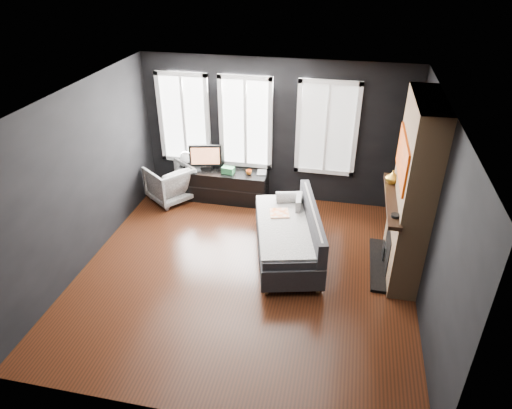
% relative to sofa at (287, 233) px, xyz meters
% --- Properties ---
extents(floor, '(5.00, 5.00, 0.00)m').
position_rel_sofa_xyz_m(floor, '(-0.54, -0.57, -0.44)').
color(floor, black).
rests_on(floor, ground).
extents(ceiling, '(5.00, 5.00, 0.00)m').
position_rel_sofa_xyz_m(ceiling, '(-0.54, -0.57, 2.26)').
color(ceiling, white).
rests_on(ceiling, ground).
extents(wall_back, '(5.00, 0.02, 2.70)m').
position_rel_sofa_xyz_m(wall_back, '(-0.54, 1.93, 0.91)').
color(wall_back, black).
rests_on(wall_back, ground).
extents(wall_left, '(0.02, 5.00, 2.70)m').
position_rel_sofa_xyz_m(wall_left, '(-3.04, -0.57, 0.91)').
color(wall_left, black).
rests_on(wall_left, ground).
extents(wall_right, '(0.02, 5.00, 2.70)m').
position_rel_sofa_xyz_m(wall_right, '(1.96, -0.57, 0.91)').
color(wall_right, black).
rests_on(wall_right, ground).
extents(windows, '(4.00, 0.16, 1.76)m').
position_rel_sofa_xyz_m(windows, '(-0.99, 1.89, 1.94)').
color(windows, white).
rests_on(windows, wall_back).
extents(fireplace, '(0.70, 1.62, 2.70)m').
position_rel_sofa_xyz_m(fireplace, '(1.76, 0.03, 0.91)').
color(fireplace, '#93724C').
rests_on(fireplace, floor).
extents(sofa, '(1.47, 2.21, 0.87)m').
position_rel_sofa_xyz_m(sofa, '(0.00, 0.00, 0.00)').
color(sofa, '#252427').
rests_on(sofa, floor).
extents(stripe_pillow, '(0.11, 0.35, 0.35)m').
position_rel_sofa_xyz_m(stripe_pillow, '(0.10, 0.51, 0.19)').
color(stripe_pillow, gray).
rests_on(stripe_pillow, sofa).
extents(armchair, '(1.02, 1.03, 0.78)m').
position_rel_sofa_xyz_m(armchair, '(-2.49, 1.38, -0.05)').
color(armchair, silver).
rests_on(armchair, floor).
extents(media_console, '(1.75, 0.55, 0.60)m').
position_rel_sofa_xyz_m(media_console, '(-1.51, 1.63, -0.13)').
color(media_console, black).
rests_on(media_console, floor).
extents(monitor, '(0.64, 0.28, 0.56)m').
position_rel_sofa_xyz_m(monitor, '(-1.83, 1.65, 0.45)').
color(monitor, black).
rests_on(monitor, media_console).
extents(desk_fan, '(0.27, 0.27, 0.33)m').
position_rel_sofa_xyz_m(desk_fan, '(-2.23, 1.65, 0.33)').
color(desk_fan, gray).
rests_on(desk_fan, media_console).
extents(mug, '(0.12, 0.10, 0.11)m').
position_rel_sofa_xyz_m(mug, '(-0.97, 1.58, 0.22)').
color(mug, orange).
rests_on(mug, media_console).
extents(book, '(0.17, 0.04, 0.23)m').
position_rel_sofa_xyz_m(book, '(-0.83, 1.68, 0.28)').
color(book, '#B5AC8D').
rests_on(book, media_console).
extents(storage_box, '(0.25, 0.17, 0.12)m').
position_rel_sofa_xyz_m(storage_box, '(-1.37, 1.55, 0.23)').
color(storage_box, '#2B743F').
rests_on(storage_box, media_console).
extents(mantel_vase, '(0.25, 0.26, 0.21)m').
position_rel_sofa_xyz_m(mantel_vase, '(1.51, 0.48, 0.90)').
color(mantel_vase, yellow).
rests_on(mantel_vase, fireplace).
extents(mantel_clock, '(0.16, 0.16, 0.04)m').
position_rel_sofa_xyz_m(mantel_clock, '(1.51, -0.52, 0.81)').
color(mantel_clock, black).
rests_on(mantel_clock, fireplace).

